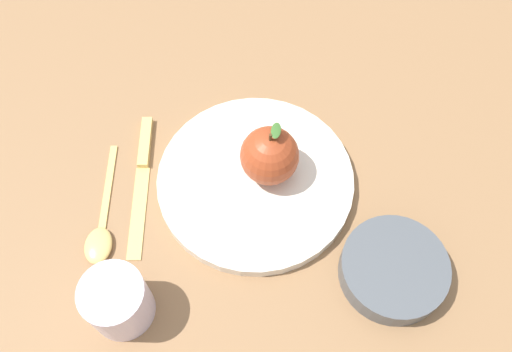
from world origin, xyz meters
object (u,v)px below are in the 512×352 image
(side_bowl, at_px, (394,268))
(knife, at_px, (142,172))
(apple, at_px, (270,156))
(dinner_plate, at_px, (256,180))
(cup, at_px, (117,301))
(spoon, at_px, (101,232))

(side_bowl, xyz_separation_m, knife, (-0.11, 0.33, -0.02))
(apple, xyz_separation_m, side_bowl, (-0.00, -0.20, -0.03))
(apple, bearing_deg, side_bowl, -90.71)
(knife, bearing_deg, side_bowl, -72.16)
(dinner_plate, bearing_deg, side_bowl, -85.50)
(cup, bearing_deg, apple, -1.91)
(dinner_plate, relative_size, side_bowl, 2.01)
(dinner_plate, xyz_separation_m, cup, (-0.23, 0.00, 0.03))
(cup, height_order, spoon, cup)
(apple, relative_size, side_bowl, 0.67)
(spoon, bearing_deg, cup, -115.49)
(side_bowl, bearing_deg, knife, 107.84)
(apple, xyz_separation_m, cup, (-0.25, 0.01, -0.01))
(cup, height_order, knife, cup)
(cup, bearing_deg, spoon, 64.51)
(dinner_plate, relative_size, apple, 3.00)
(side_bowl, xyz_separation_m, cup, (-0.24, 0.21, 0.02))
(side_bowl, distance_m, cup, 0.32)
(dinner_plate, distance_m, knife, 0.15)
(spoon, bearing_deg, apple, -27.16)
(dinner_plate, height_order, apple, apple)
(dinner_plate, relative_size, spoon, 1.80)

